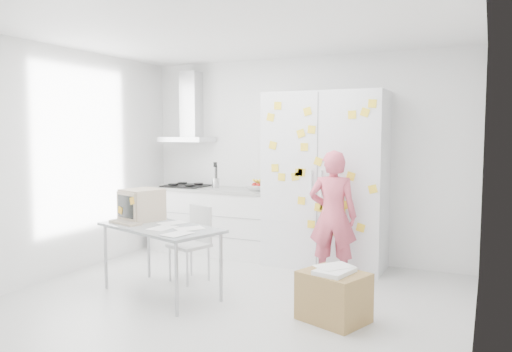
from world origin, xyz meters
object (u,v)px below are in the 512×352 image
at_px(person, 333,216).
at_px(chair, 194,238).
at_px(cardboard_box, 334,296).
at_px(desk, 148,214).

distance_m(person, chair, 1.61).
xyz_separation_m(chair, cardboard_box, (1.82, -0.54, -0.25)).
relative_size(person, chair, 1.75).
bearing_deg(desk, chair, 77.66).
bearing_deg(cardboard_box, desk, 178.33).
xyz_separation_m(person, cardboard_box, (0.37, -1.19, -0.52)).
relative_size(chair, cardboard_box, 1.26).
xyz_separation_m(desk, cardboard_box, (2.10, -0.06, -0.58)).
bearing_deg(chair, person, 42.29).
height_order(person, cardboard_box, person).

